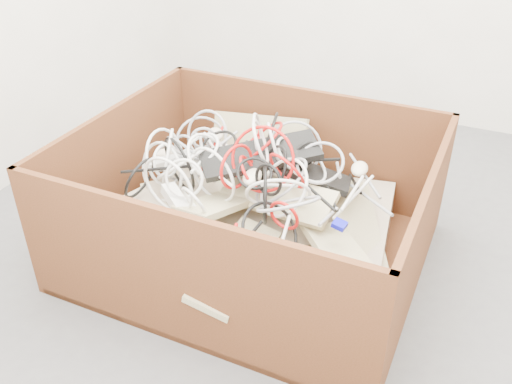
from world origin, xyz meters
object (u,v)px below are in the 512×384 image
at_px(cardboard_box, 250,228).
at_px(vga_plug, 340,225).
at_px(power_strip_left, 179,160).
at_px(power_strip_right, 182,209).

relative_size(cardboard_box, vga_plug, 28.89).
bearing_deg(cardboard_box, power_strip_left, 176.52).
distance_m(cardboard_box, vga_plug, 0.48).
xyz_separation_m(cardboard_box, vga_plug, (0.40, -0.14, 0.23)).
bearing_deg(vga_plug, power_strip_right, -161.85).
distance_m(power_strip_right, vga_plug, 0.57).
height_order(power_strip_left, power_strip_right, power_strip_left).
distance_m(cardboard_box, power_strip_right, 0.35).
bearing_deg(power_strip_left, power_strip_right, -75.40).
xyz_separation_m(power_strip_right, vga_plug, (0.56, 0.11, 0.03)).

